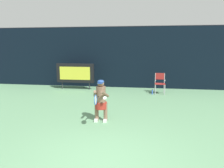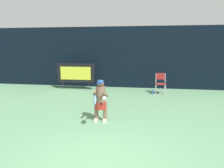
{
  "view_description": "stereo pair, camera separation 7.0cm",
  "coord_description": "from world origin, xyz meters",
  "px_view_note": "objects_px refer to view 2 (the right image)",
  "views": [
    {
      "loc": [
        0.82,
        -3.81,
        2.46
      ],
      "look_at": [
        -0.29,
        3.8,
        1.05
      ],
      "focal_mm": 32.72,
      "sensor_mm": 36.0,
      "label": 1
    },
    {
      "loc": [
        0.89,
        -3.8,
        2.46
      ],
      "look_at": [
        -0.29,
        3.8,
        1.05
      ],
      "focal_mm": 32.72,
      "sensor_mm": 36.0,
      "label": 2
    }
  ],
  "objects_px": {
    "scoreboard": "(76,73)",
    "tennis_player": "(101,99)",
    "tennis_racket": "(95,100)",
    "water_bottle": "(153,92)",
    "umpire_chair": "(160,82)"
  },
  "relations": [
    {
      "from": "umpire_chair",
      "to": "tennis_player",
      "type": "bearing_deg",
      "value": -117.02
    },
    {
      "from": "scoreboard",
      "to": "water_bottle",
      "type": "xyz_separation_m",
      "value": [
        4.39,
        -0.71,
        -0.82
      ]
    },
    {
      "from": "scoreboard",
      "to": "tennis_racket",
      "type": "height_order",
      "value": "scoreboard"
    },
    {
      "from": "umpire_chair",
      "to": "tennis_player",
      "type": "xyz_separation_m",
      "value": [
        -2.28,
        -4.47,
        0.13
      ]
    },
    {
      "from": "umpire_chair",
      "to": "scoreboard",
      "type": "bearing_deg",
      "value": 174.65
    },
    {
      "from": "scoreboard",
      "to": "water_bottle",
      "type": "relative_size",
      "value": 8.3
    },
    {
      "from": "water_bottle",
      "to": "tennis_player",
      "type": "bearing_deg",
      "value": -114.16
    },
    {
      "from": "tennis_racket",
      "to": "water_bottle",
      "type": "bearing_deg",
      "value": 65.03
    },
    {
      "from": "tennis_player",
      "to": "tennis_racket",
      "type": "relative_size",
      "value": 2.33
    },
    {
      "from": "umpire_chair",
      "to": "tennis_player",
      "type": "relative_size",
      "value": 0.77
    },
    {
      "from": "scoreboard",
      "to": "tennis_player",
      "type": "xyz_separation_m",
      "value": [
        2.5,
        -4.92,
        -0.2
      ]
    },
    {
      "from": "water_bottle",
      "to": "tennis_player",
      "type": "xyz_separation_m",
      "value": [
        -1.89,
        -4.21,
        0.62
      ]
    },
    {
      "from": "scoreboard",
      "to": "tennis_racket",
      "type": "distance_m",
      "value": 6.08
    },
    {
      "from": "tennis_player",
      "to": "tennis_racket",
      "type": "bearing_deg",
      "value": -92.55
    },
    {
      "from": "umpire_chair",
      "to": "water_bottle",
      "type": "height_order",
      "value": "umpire_chair"
    }
  ]
}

